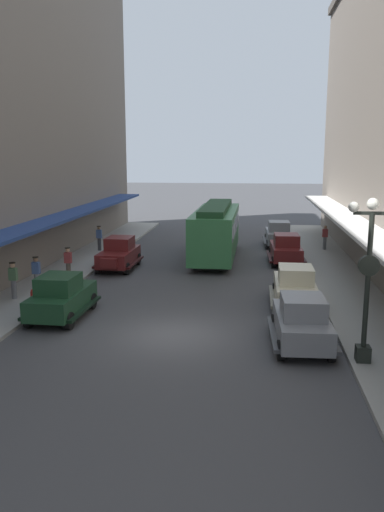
{
  "coord_description": "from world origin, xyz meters",
  "views": [
    {
      "loc": [
        2.86,
        -18.13,
        6.61
      ],
      "look_at": [
        0.0,
        6.0,
        1.8
      ],
      "focal_mm": 36.48,
      "sensor_mm": 36.0,
      "label": 1
    }
  ],
  "objects_px": {
    "parked_car_3": "(302,320)",
    "pedestrian_2": "(99,238)",
    "pedestrian_3": "(325,237)",
    "parked_car_5": "(295,286)",
    "pedestrian_1": "(36,273)",
    "parked_car_0": "(119,253)",
    "lamp_post_with_clock": "(368,274)",
    "parked_car_4": "(279,233)",
    "fire_hydrant": "(34,298)",
    "streetcar": "(216,229)",
    "parked_car_1": "(286,248)",
    "parked_car_2": "(61,296)",
    "pedestrian_0": "(68,263)",
    "pedestrian_5": "(13,280)"
  },
  "relations": [
    {
      "from": "parked_car_1",
      "to": "streetcar",
      "type": "xyz_separation_m",
      "value": [
        -4.34,
        0.92,
        0.96
      ]
    },
    {
      "from": "lamp_post_with_clock",
      "to": "fire_hydrant",
      "type": "bearing_deg",
      "value": 161.09
    },
    {
      "from": "parked_car_2",
      "to": "pedestrian_0",
      "type": "height_order",
      "value": "parked_car_2"
    },
    {
      "from": "parked_car_1",
      "to": "parked_car_5",
      "type": "bearing_deg",
      "value": -90.85
    },
    {
      "from": "pedestrian_3",
      "to": "parked_car_5",
      "type": "bearing_deg",
      "value": -102.58
    },
    {
      "from": "parked_car_3",
      "to": "pedestrian_2",
      "type": "relative_size",
      "value": 2.58
    },
    {
      "from": "parked_car_5",
      "to": "streetcar",
      "type": "distance_m",
      "value": 11.01
    },
    {
      "from": "parked_car_2",
      "to": "parked_car_4",
      "type": "bearing_deg",
      "value": 62.07
    },
    {
      "from": "parked_car_4",
      "to": "pedestrian_0",
      "type": "height_order",
      "value": "parked_car_4"
    },
    {
      "from": "parked_car_0",
      "to": "parked_car_2",
      "type": "distance_m",
      "value": 9.26
    },
    {
      "from": "pedestrian_0",
      "to": "pedestrian_5",
      "type": "xyz_separation_m",
      "value": [
        -1.14,
        -3.91,
        0.0
      ]
    },
    {
      "from": "pedestrian_0",
      "to": "pedestrian_3",
      "type": "distance_m",
      "value": 17.73
    },
    {
      "from": "pedestrian_3",
      "to": "parked_car_2",
      "type": "bearing_deg",
      "value": -127.69
    },
    {
      "from": "parked_car_0",
      "to": "streetcar",
      "type": "xyz_separation_m",
      "value": [
        5.36,
        3.6,
        0.96
      ]
    },
    {
      "from": "lamp_post_with_clock",
      "to": "pedestrian_3",
      "type": "xyz_separation_m",
      "value": [
        1.36,
        19.83,
        -2.0
      ]
    },
    {
      "from": "parked_car_3",
      "to": "streetcar",
      "type": "relative_size",
      "value": 0.45
    },
    {
      "from": "parked_car_0",
      "to": "pedestrian_1",
      "type": "bearing_deg",
      "value": -112.93
    },
    {
      "from": "streetcar",
      "to": "pedestrian_1",
      "type": "distance_m",
      "value": 12.33
    },
    {
      "from": "fire_hydrant",
      "to": "parked_car_3",
      "type": "bearing_deg",
      "value": -14.66
    },
    {
      "from": "parked_car_3",
      "to": "parked_car_4",
      "type": "xyz_separation_m",
      "value": [
        0.09,
        20.0,
        0.0
      ]
    },
    {
      "from": "parked_car_5",
      "to": "pedestrian_1",
      "type": "distance_m",
      "value": 12.07
    },
    {
      "from": "parked_car_0",
      "to": "lamp_post_with_clock",
      "type": "bearing_deg",
      "value": -48.82
    },
    {
      "from": "parked_car_5",
      "to": "pedestrian_2",
      "type": "xyz_separation_m",
      "value": [
        -12.17,
        11.3,
        0.07
      ]
    },
    {
      "from": "parked_car_3",
      "to": "streetcar",
      "type": "bearing_deg",
      "value": 105.27
    },
    {
      "from": "pedestrian_2",
      "to": "pedestrian_5",
      "type": "relative_size",
      "value": 1.0
    },
    {
      "from": "parked_car_0",
      "to": "pedestrian_3",
      "type": "distance_m",
      "value": 14.4
    },
    {
      "from": "parked_car_0",
      "to": "pedestrian_5",
      "type": "xyz_separation_m",
      "value": [
        -2.98,
        -7.22,
        0.07
      ]
    },
    {
      "from": "parked_car_2",
      "to": "parked_car_3",
      "type": "xyz_separation_m",
      "value": [
        9.41,
        -2.07,
        0.0
      ]
    },
    {
      "from": "parked_car_1",
      "to": "pedestrian_0",
      "type": "distance_m",
      "value": 13.01
    },
    {
      "from": "parked_car_2",
      "to": "parked_car_3",
      "type": "bearing_deg",
      "value": -12.41
    },
    {
      "from": "parked_car_0",
      "to": "pedestrian_0",
      "type": "relative_size",
      "value": 2.56
    },
    {
      "from": "parked_car_0",
      "to": "parked_car_1",
      "type": "xyz_separation_m",
      "value": [
        9.7,
        2.68,
        0.0
      ]
    },
    {
      "from": "pedestrian_3",
      "to": "pedestrian_5",
      "type": "distance_m",
      "value": 21.08
    },
    {
      "from": "parked_car_4",
      "to": "pedestrian_3",
      "type": "bearing_deg",
      "value": -28.74
    },
    {
      "from": "parked_car_1",
      "to": "pedestrian_0",
      "type": "relative_size",
      "value": 2.58
    },
    {
      "from": "streetcar",
      "to": "lamp_post_with_clock",
      "type": "bearing_deg",
      "value": -70.35
    },
    {
      "from": "parked_car_1",
      "to": "fire_hydrant",
      "type": "height_order",
      "value": "parked_car_1"
    },
    {
      "from": "lamp_post_with_clock",
      "to": "fire_hydrant",
      "type": "distance_m",
      "value": 13.69
    },
    {
      "from": "parked_car_0",
      "to": "pedestrian_2",
      "type": "relative_size",
      "value": 2.56
    },
    {
      "from": "parked_car_2",
      "to": "pedestrian_0",
      "type": "distance_m",
      "value": 6.24
    },
    {
      "from": "lamp_post_with_clock",
      "to": "parked_car_1",
      "type": "bearing_deg",
      "value": 95.61
    },
    {
      "from": "parked_car_3",
      "to": "parked_car_5",
      "type": "xyz_separation_m",
      "value": [
        0.13,
        4.8,
        0.0
      ]
    },
    {
      "from": "parked_car_3",
      "to": "pedestrian_3",
      "type": "distance_m",
      "value": 18.6
    },
    {
      "from": "parked_car_3",
      "to": "pedestrian_1",
      "type": "distance_m",
      "value": 13.11
    },
    {
      "from": "pedestrian_1",
      "to": "pedestrian_5",
      "type": "distance_m",
      "value": 1.44
    },
    {
      "from": "parked_car_0",
      "to": "streetcar",
      "type": "distance_m",
      "value": 6.53
    },
    {
      "from": "pedestrian_0",
      "to": "parked_car_4",
      "type": "bearing_deg",
      "value": 46.48
    },
    {
      "from": "parked_car_1",
      "to": "pedestrian_3",
      "type": "relative_size",
      "value": 2.62
    },
    {
      "from": "pedestrian_3",
      "to": "streetcar",
      "type": "bearing_deg",
      "value": -154.84
    },
    {
      "from": "streetcar",
      "to": "fire_hydrant",
      "type": "xyz_separation_m",
      "value": [
        -6.88,
        -12.07,
        -1.34
      ]
    }
  ]
}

